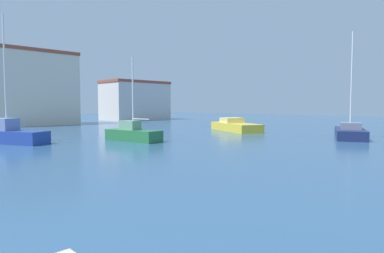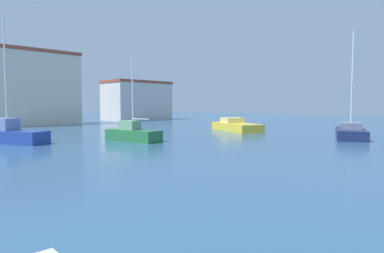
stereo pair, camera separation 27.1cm
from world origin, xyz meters
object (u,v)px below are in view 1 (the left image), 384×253
(sailboat_navy_center_channel, at_px, (350,132))
(motorboat_yellow_inner_mooring, at_px, (235,126))
(sailboat_blue_far_right, at_px, (6,134))
(sailboat_green_far_left, at_px, (133,134))

(sailboat_navy_center_channel, xyz_separation_m, motorboat_yellow_inner_mooring, (-0.61, 12.50, -0.00))
(sailboat_blue_far_right, relative_size, motorboat_yellow_inner_mooring, 1.18)
(sailboat_navy_center_channel, distance_m, motorboat_yellow_inner_mooring, 12.52)
(sailboat_blue_far_right, bearing_deg, sailboat_navy_center_channel, -36.52)
(sailboat_blue_far_right, xyz_separation_m, motorboat_yellow_inner_mooring, (22.54, -4.64, -0.16))
(sailboat_navy_center_channel, relative_size, motorboat_yellow_inner_mooring, 1.13)
(sailboat_navy_center_channel, distance_m, sailboat_green_far_left, 19.16)
(sailboat_green_far_left, height_order, motorboat_yellow_inner_mooring, sailboat_green_far_left)
(sailboat_navy_center_channel, bearing_deg, sailboat_green_far_left, 142.89)
(sailboat_green_far_left, bearing_deg, sailboat_navy_center_channel, -37.11)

